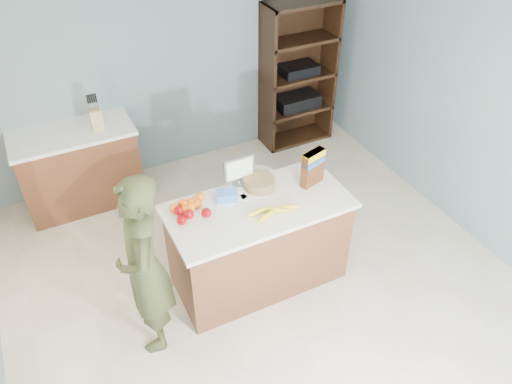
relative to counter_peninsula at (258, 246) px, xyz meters
name	(u,v)px	position (x,y,z in m)	size (l,w,h in m)	color
floor	(273,300)	(0.00, -0.30, -0.42)	(4.50, 5.00, 0.02)	beige
walls	(278,147)	(0.00, -0.30, 1.24)	(4.52, 5.02, 2.51)	gray
counter_peninsula	(258,246)	(0.00, 0.00, 0.00)	(1.56, 0.76, 0.90)	brown
back_cabinet	(80,167)	(-1.20, 1.90, 0.04)	(1.24, 0.62, 0.90)	brown
shelving_unit	(296,77)	(1.55, 2.05, 0.45)	(0.90, 0.40, 1.80)	black
person	(144,268)	(-1.05, -0.18, 0.40)	(0.59, 0.39, 1.62)	#34391D
knife_block	(96,118)	(-0.93, 1.83, 0.60)	(0.12, 0.10, 0.31)	tan
envelopes	(244,197)	(-0.07, 0.14, 0.49)	(0.40, 0.17, 0.00)	white
bananas	(273,211)	(0.05, -0.15, 0.51)	(0.45, 0.16, 0.05)	yellow
apples	(189,215)	(-0.58, 0.10, 0.52)	(0.29, 0.20, 0.08)	#960307
oranges	(189,204)	(-0.54, 0.22, 0.52)	(0.32, 0.18, 0.08)	orange
blue_carton	(227,196)	(-0.21, 0.18, 0.52)	(0.18, 0.12, 0.08)	blue
salad_bowl	(259,182)	(0.11, 0.21, 0.54)	(0.30, 0.30, 0.13)	#267219
tv	(239,170)	(-0.03, 0.33, 0.64)	(0.28, 0.12, 0.28)	silver
cereal_box	(313,165)	(0.55, 0.06, 0.68)	(0.24, 0.14, 0.33)	#592B14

